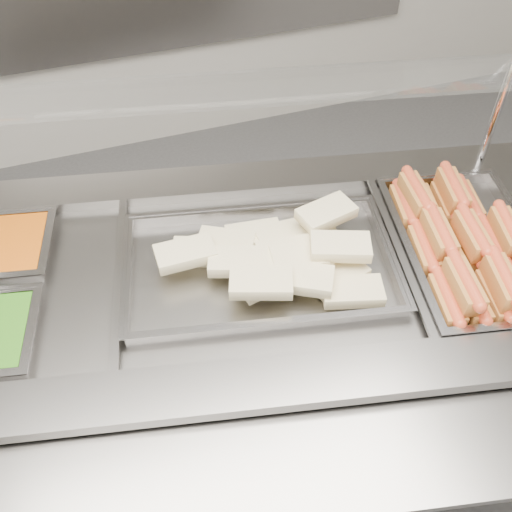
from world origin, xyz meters
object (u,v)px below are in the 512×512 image
object	(u,v)px
steam_counter	(240,360)
pan_wraps	(260,268)
sneeze_guard	(224,93)
pan_hotdogs	(466,254)

from	to	relation	value
steam_counter	pan_wraps	xyz separation A→B (m)	(0.06, -0.01, 0.45)
steam_counter	pan_wraps	size ratio (longest dim) A/B	2.69
steam_counter	sneeze_guard	bearing A→B (deg)	78.19
pan_wraps	steam_counter	bearing A→B (deg)	168.19
steam_counter	pan_hotdogs	world-z (taller)	pan_hotdogs
steam_counter	pan_wraps	distance (m)	0.45
sneeze_guard	pan_wraps	bearing A→B (deg)	-86.47
steam_counter	pan_hotdogs	bearing A→B (deg)	-11.81
pan_hotdogs	steam_counter	bearing A→B (deg)	168.19
pan_hotdogs	pan_wraps	distance (m)	0.60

